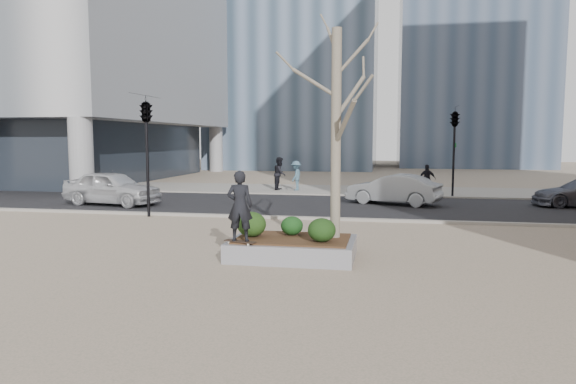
% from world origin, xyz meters
% --- Properties ---
extents(ground, '(120.00, 120.00, 0.00)m').
position_xyz_m(ground, '(0.00, 0.00, 0.00)').
color(ground, gray).
rests_on(ground, ground).
extents(street, '(60.00, 8.00, 0.02)m').
position_xyz_m(street, '(0.00, 10.00, 0.01)').
color(street, black).
rests_on(street, ground).
extents(far_sidewalk, '(60.00, 6.00, 0.02)m').
position_xyz_m(far_sidewalk, '(0.00, 17.00, 0.01)').
color(far_sidewalk, gray).
rests_on(far_sidewalk, ground).
extents(planter, '(3.00, 2.00, 0.45)m').
position_xyz_m(planter, '(1.00, 0.00, 0.23)').
color(planter, gray).
rests_on(planter, ground).
extents(planter_mulch, '(2.70, 1.70, 0.04)m').
position_xyz_m(planter_mulch, '(1.00, 0.00, 0.47)').
color(planter_mulch, '#382314').
rests_on(planter_mulch, planter).
extents(sycamore_tree, '(2.80, 2.80, 6.60)m').
position_xyz_m(sycamore_tree, '(2.00, 0.30, 3.79)').
color(sycamore_tree, gray).
rests_on(sycamore_tree, planter_mulch).
extents(shrub_left, '(0.72, 0.72, 0.61)m').
position_xyz_m(shrub_left, '(-0.02, -0.04, 0.80)').
color(shrub_left, black).
rests_on(shrub_left, planter_mulch).
extents(shrub_middle, '(0.56, 0.56, 0.47)m').
position_xyz_m(shrub_middle, '(0.92, 0.35, 0.73)').
color(shrub_middle, '#113713').
rests_on(shrub_middle, planter_mulch).
extents(shrub_right, '(0.66, 0.66, 0.56)m').
position_xyz_m(shrub_right, '(1.75, -0.36, 0.77)').
color(shrub_right, black).
rests_on(shrub_right, planter_mulch).
extents(skateboard, '(0.80, 0.41, 0.08)m').
position_xyz_m(skateboard, '(-0.10, -0.78, 0.49)').
color(skateboard, black).
rests_on(skateboard, planter).
extents(skateboarder, '(0.63, 0.44, 1.64)m').
position_xyz_m(skateboarder, '(-0.10, -0.78, 1.35)').
color(skateboarder, black).
rests_on(skateboarder, skateboard).
extents(police_car, '(4.62, 2.49, 1.49)m').
position_xyz_m(police_car, '(-8.60, 8.44, 0.77)').
color(police_car, silver).
rests_on(police_car, street).
extents(car_silver, '(4.30, 2.69, 1.34)m').
position_xyz_m(car_silver, '(3.53, 10.92, 0.69)').
color(car_silver, gray).
rests_on(car_silver, street).
extents(pedestrian_a, '(0.72, 0.92, 1.86)m').
position_xyz_m(pedestrian_a, '(-2.74, 16.45, 0.95)').
color(pedestrian_a, black).
rests_on(pedestrian_a, far_sidewalk).
extents(pedestrian_b, '(0.73, 1.13, 1.66)m').
position_xyz_m(pedestrian_b, '(-1.78, 16.32, 0.85)').
color(pedestrian_b, '#3E5E71').
rests_on(pedestrian_b, far_sidewalk).
extents(pedestrian_c, '(0.95, 0.51, 1.54)m').
position_xyz_m(pedestrian_c, '(5.35, 15.89, 0.79)').
color(pedestrian_c, black).
rests_on(pedestrian_c, far_sidewalk).
extents(traffic_light_near, '(0.60, 2.48, 4.50)m').
position_xyz_m(traffic_light_near, '(-5.50, 5.60, 2.25)').
color(traffic_light_near, black).
rests_on(traffic_light_near, ground).
extents(traffic_light_far, '(0.60, 2.48, 4.50)m').
position_xyz_m(traffic_light_far, '(6.50, 14.60, 2.25)').
color(traffic_light_far, black).
rests_on(traffic_light_far, ground).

